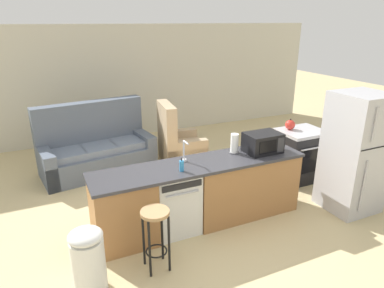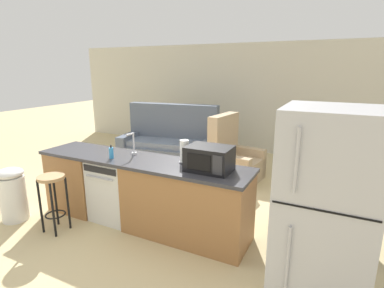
{
  "view_description": "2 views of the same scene",
  "coord_description": "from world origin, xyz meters",
  "px_view_note": "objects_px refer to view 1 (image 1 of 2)",
  "views": [
    {
      "loc": [
        -1.7,
        -3.73,
        2.68
      ],
      "look_at": [
        0.3,
        0.61,
        0.94
      ],
      "focal_mm": 32.0,
      "sensor_mm": 36.0,
      "label": 1
    },
    {
      "loc": [
        2.38,
        -2.96,
        2.03
      ],
      "look_at": [
        0.52,
        0.77,
        0.96
      ],
      "focal_mm": 28.0,
      "sensor_mm": 36.0,
      "label": 2
    }
  ],
  "objects_px": {
    "dishwasher": "(174,201)",
    "armchair": "(177,145)",
    "trash_bin": "(88,260)",
    "refrigerator": "(355,153)",
    "soap_bottle": "(182,166)",
    "bar_stool": "(156,227)",
    "stove_range": "(300,155)",
    "paper_towel_roll": "(234,144)",
    "couch": "(96,150)",
    "microwave": "(263,143)",
    "kettle": "(290,125)"
  },
  "relations": [
    {
      "from": "stove_range",
      "to": "bar_stool",
      "type": "relative_size",
      "value": 1.22
    },
    {
      "from": "dishwasher",
      "to": "armchair",
      "type": "xyz_separation_m",
      "value": [
        0.93,
        2.14,
        -0.07
      ]
    },
    {
      "from": "dishwasher",
      "to": "armchair",
      "type": "height_order",
      "value": "armchair"
    },
    {
      "from": "bar_stool",
      "to": "armchair",
      "type": "height_order",
      "value": "armchair"
    },
    {
      "from": "refrigerator",
      "to": "armchair",
      "type": "height_order",
      "value": "refrigerator"
    },
    {
      "from": "dishwasher",
      "to": "refrigerator",
      "type": "bearing_deg",
      "value": -11.93
    },
    {
      "from": "paper_towel_roll",
      "to": "couch",
      "type": "bearing_deg",
      "value": 124.4
    },
    {
      "from": "stove_range",
      "to": "refrigerator",
      "type": "bearing_deg",
      "value": -90.01
    },
    {
      "from": "stove_range",
      "to": "microwave",
      "type": "distance_m",
      "value": 1.47
    },
    {
      "from": "bar_stool",
      "to": "couch",
      "type": "distance_m",
      "value": 3.07
    },
    {
      "from": "dishwasher",
      "to": "microwave",
      "type": "distance_m",
      "value": 1.51
    },
    {
      "from": "microwave",
      "to": "bar_stool",
      "type": "height_order",
      "value": "microwave"
    },
    {
      "from": "stove_range",
      "to": "refrigerator",
      "type": "relative_size",
      "value": 0.51
    },
    {
      "from": "microwave",
      "to": "paper_towel_roll",
      "type": "xyz_separation_m",
      "value": [
        -0.39,
        0.13,
        -0.0
      ]
    },
    {
      "from": "dishwasher",
      "to": "paper_towel_roll",
      "type": "bearing_deg",
      "value": 7.61
    },
    {
      "from": "stove_range",
      "to": "kettle",
      "type": "height_order",
      "value": "kettle"
    },
    {
      "from": "refrigerator",
      "to": "soap_bottle",
      "type": "height_order",
      "value": "refrigerator"
    },
    {
      "from": "stove_range",
      "to": "trash_bin",
      "type": "bearing_deg",
      "value": -162.0
    },
    {
      "from": "stove_range",
      "to": "microwave",
      "type": "height_order",
      "value": "microwave"
    },
    {
      "from": "paper_towel_roll",
      "to": "couch",
      "type": "distance_m",
      "value": 2.86
    },
    {
      "from": "dishwasher",
      "to": "soap_bottle",
      "type": "xyz_separation_m",
      "value": [
        0.07,
        -0.13,
        0.55
      ]
    },
    {
      "from": "microwave",
      "to": "armchair",
      "type": "height_order",
      "value": "armchair"
    },
    {
      "from": "refrigerator",
      "to": "trash_bin",
      "type": "xyz_separation_m",
      "value": [
        -3.81,
        -0.14,
        -0.5
      ]
    },
    {
      "from": "microwave",
      "to": "armchair",
      "type": "xyz_separation_m",
      "value": [
        -0.44,
        2.14,
        -0.69
      ]
    },
    {
      "from": "dishwasher",
      "to": "armchair",
      "type": "distance_m",
      "value": 2.33
    },
    {
      "from": "dishwasher",
      "to": "bar_stool",
      "type": "distance_m",
      "value": 0.8
    },
    {
      "from": "kettle",
      "to": "soap_bottle",
      "type": "bearing_deg",
      "value": -161.14
    },
    {
      "from": "stove_range",
      "to": "bar_stool",
      "type": "bearing_deg",
      "value": -158.87
    },
    {
      "from": "soap_bottle",
      "to": "paper_towel_roll",
      "type": "bearing_deg",
      "value": 15.9
    },
    {
      "from": "microwave",
      "to": "bar_stool",
      "type": "bearing_deg",
      "value": -160.94
    },
    {
      "from": "paper_towel_roll",
      "to": "armchair",
      "type": "relative_size",
      "value": 0.24
    },
    {
      "from": "refrigerator",
      "to": "couch",
      "type": "bearing_deg",
      "value": 136.93
    },
    {
      "from": "refrigerator",
      "to": "kettle",
      "type": "xyz_separation_m",
      "value": [
        -0.17,
        1.23,
        0.11
      ]
    },
    {
      "from": "dishwasher",
      "to": "trash_bin",
      "type": "height_order",
      "value": "dishwasher"
    },
    {
      "from": "microwave",
      "to": "soap_bottle",
      "type": "xyz_separation_m",
      "value": [
        -1.31,
        -0.13,
        -0.07
      ]
    },
    {
      "from": "trash_bin",
      "to": "couch",
      "type": "distance_m",
      "value": 3.18
    },
    {
      "from": "soap_bottle",
      "to": "refrigerator",
      "type": "bearing_deg",
      "value": -9.39
    },
    {
      "from": "kettle",
      "to": "couch",
      "type": "height_order",
      "value": "couch"
    },
    {
      "from": "paper_towel_roll",
      "to": "kettle",
      "type": "height_order",
      "value": "paper_towel_roll"
    },
    {
      "from": "soap_bottle",
      "to": "couch",
      "type": "relative_size",
      "value": 0.08
    },
    {
      "from": "dishwasher",
      "to": "stove_range",
      "type": "relative_size",
      "value": 0.93
    },
    {
      "from": "refrigerator",
      "to": "paper_towel_roll",
      "type": "height_order",
      "value": "refrigerator"
    },
    {
      "from": "kettle",
      "to": "trash_bin",
      "type": "xyz_separation_m",
      "value": [
        -3.64,
        -1.37,
        -0.61
      ]
    },
    {
      "from": "dishwasher",
      "to": "stove_range",
      "type": "bearing_deg",
      "value": 11.91
    },
    {
      "from": "microwave",
      "to": "paper_towel_roll",
      "type": "relative_size",
      "value": 1.77
    },
    {
      "from": "paper_towel_roll",
      "to": "soap_bottle",
      "type": "distance_m",
      "value": 0.96
    },
    {
      "from": "couch",
      "to": "bar_stool",
      "type": "bearing_deg",
      "value": -87.71
    },
    {
      "from": "dishwasher",
      "to": "couch",
      "type": "bearing_deg",
      "value": 103.63
    },
    {
      "from": "refrigerator",
      "to": "trash_bin",
      "type": "bearing_deg",
      "value": -177.9
    },
    {
      "from": "dishwasher",
      "to": "bar_stool",
      "type": "bearing_deg",
      "value": -126.26
    }
  ]
}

